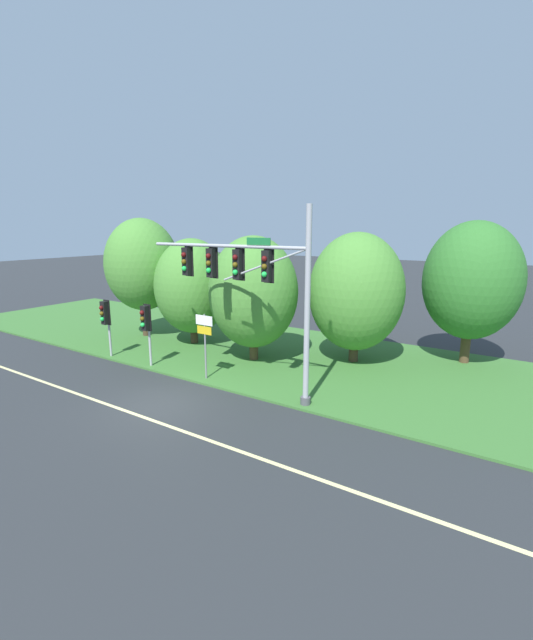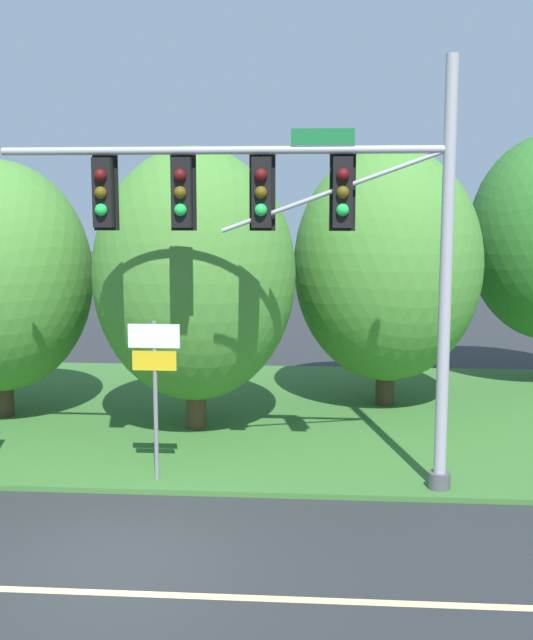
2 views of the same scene
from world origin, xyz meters
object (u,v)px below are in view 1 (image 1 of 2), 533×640
at_px(traffic_signal_mast, 250,278).
at_px(tree_tall_centre, 472,281).
at_px(pedestrian_signal_further_along, 146,322).
at_px(tree_mid_verge, 356,292).
at_px(route_sign_post, 205,335).
at_px(tree_nearest_road, 142,265).
at_px(tree_left_of_mast, 192,286).
at_px(tree_behind_signpost, 253,292).
at_px(pedestrian_signal_near_kerb, 105,316).

height_order(traffic_signal_mast, tree_tall_centre, traffic_signal_mast).
bearing_deg(traffic_signal_mast, tree_tall_centre, 53.15).
height_order(pedestrian_signal_further_along, tree_mid_verge, tree_mid_verge).
xyz_separation_m(route_sign_post, tree_nearest_road, (-8.48, 3.94, 2.44)).
xyz_separation_m(tree_left_of_mast, tree_behind_signpost, (4.83, -0.68, 0.13)).
bearing_deg(pedestrian_signal_further_along, tree_behind_signpost, 46.53).
bearing_deg(tree_tall_centre, pedestrian_signal_near_kerb, -149.52).
bearing_deg(traffic_signal_mast, tree_nearest_road, 160.01).
height_order(traffic_signal_mast, tree_left_of_mast, traffic_signal_mast).
xyz_separation_m(traffic_signal_mast, tree_nearest_road, (-11.08, 4.03, -0.31)).
bearing_deg(tree_behind_signpost, tree_mid_verge, 29.53).
bearing_deg(tree_behind_signpost, tree_left_of_mast, 171.93).
height_order(pedestrian_signal_near_kerb, tree_tall_centre, tree_tall_centre).
relative_size(tree_left_of_mast, tree_mid_verge, 0.94).
bearing_deg(tree_behind_signpost, tree_nearest_road, 177.78).
height_order(pedestrian_signal_further_along, tree_left_of_mast, tree_left_of_mast).
relative_size(tree_mid_verge, tree_tall_centre, 0.92).
relative_size(pedestrian_signal_further_along, tree_nearest_road, 0.43).
xyz_separation_m(tree_nearest_road, tree_behind_signpost, (8.64, -0.34, -0.95)).
relative_size(tree_nearest_road, tree_left_of_mast, 1.19).
bearing_deg(pedestrian_signal_near_kerb, tree_left_of_mast, 67.63).
relative_size(pedestrian_signal_near_kerb, pedestrian_signal_further_along, 0.98).
xyz_separation_m(pedestrian_signal_near_kerb, tree_tall_centre, (16.08, 9.46, 1.97)).
distance_m(pedestrian_signal_near_kerb, tree_tall_centre, 18.76).
bearing_deg(pedestrian_signal_further_along, tree_nearest_road, 139.52).
bearing_deg(tree_mid_verge, pedestrian_signal_near_kerb, -149.97).
distance_m(tree_nearest_road, tree_behind_signpost, 8.70).
bearing_deg(traffic_signal_mast, tree_left_of_mast, 148.93).
relative_size(pedestrian_signal_near_kerb, tree_nearest_road, 0.42).
bearing_deg(tree_left_of_mast, pedestrian_signal_further_along, -75.97).
bearing_deg(route_sign_post, tree_behind_signpost, 87.46).
bearing_deg(route_sign_post, tree_nearest_road, 155.08).
distance_m(pedestrian_signal_near_kerb, pedestrian_signal_further_along, 3.05).
distance_m(pedestrian_signal_near_kerb, route_sign_post, 6.59).
bearing_deg(tree_left_of_mast, pedestrian_signal_near_kerb, -112.37).
height_order(traffic_signal_mast, pedestrian_signal_near_kerb, traffic_signal_mast).
bearing_deg(tree_tall_centre, pedestrian_signal_further_along, -144.17).
distance_m(pedestrian_signal_further_along, route_sign_post, 3.55).
distance_m(route_sign_post, tree_left_of_mast, 6.49).
distance_m(pedestrian_signal_near_kerb, tree_behind_signpost, 7.92).
xyz_separation_m(route_sign_post, tree_tall_centre, (9.49, 9.12, 2.14)).
bearing_deg(pedestrian_signal_further_along, tree_left_of_mast, 104.03).
height_order(route_sign_post, tree_mid_verge, tree_mid_verge).
height_order(tree_nearest_road, tree_behind_signpost, tree_nearest_road).
xyz_separation_m(pedestrian_signal_further_along, tree_tall_centre, (13.02, 9.40, 1.91)).
distance_m(tree_behind_signpost, tree_mid_verge, 5.17).
relative_size(pedestrian_signal_further_along, tree_mid_verge, 0.48).
xyz_separation_m(pedestrian_signal_near_kerb, tree_left_of_mast, (1.91, 4.63, 1.19)).
distance_m(pedestrian_signal_further_along, tree_behind_signpost, 5.51).
distance_m(route_sign_post, tree_behind_signpost, 3.91).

